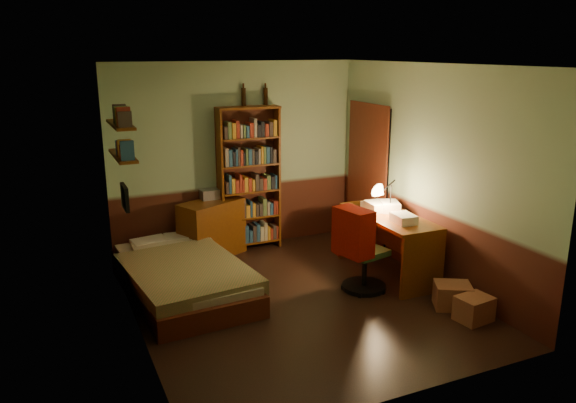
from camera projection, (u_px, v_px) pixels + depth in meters
name	position (u px, v px, depth m)	size (l,w,h in m)	color
floor	(297.00, 301.00, 6.36)	(3.50, 4.00, 0.02)	black
ceiling	(298.00, 64.00, 5.67)	(3.50, 4.00, 0.02)	silver
wall_back	(236.00, 157.00, 7.78)	(3.50, 0.02, 2.60)	#8BAB85
wall_left	(130.00, 208.00, 5.32)	(0.02, 4.00, 2.60)	#8BAB85
wall_right	(430.00, 175.00, 6.71)	(0.02, 4.00, 2.60)	#8BAB85
wall_front	(410.00, 248.00, 4.25)	(3.50, 0.02, 2.60)	#8BAB85
doorway	(369.00, 177.00, 7.92)	(0.06, 0.90, 2.00)	black
door_trim	(366.00, 178.00, 7.91)	(0.02, 0.98, 2.08)	#4A1C0F
bed	(182.00, 265.00, 6.54)	(1.17, 2.19, 0.65)	olive
dresser	(212.00, 229.00, 7.63)	(0.87, 0.44, 0.78)	#5C2C0B
mini_stereo	(210.00, 194.00, 7.63)	(0.24, 0.19, 0.13)	#B2B2B7
bookshelf	(249.00, 179.00, 7.77)	(0.86, 0.27, 2.01)	#5C2C0B
bottle_left	(244.00, 97.00, 7.56)	(0.06, 0.06, 0.24)	black
bottle_right	(266.00, 96.00, 7.69)	(0.06, 0.06, 0.23)	black
desk	(388.00, 245.00, 7.00)	(0.60, 1.46, 0.78)	#5C2C0B
paper_stack	(389.00, 206.00, 7.06)	(0.22, 0.30, 0.12)	silver
desk_lamp	(391.00, 192.00, 6.95)	(0.16, 0.16, 0.53)	black
office_chair	(365.00, 244.00, 6.51)	(0.57, 0.50, 1.14)	#2E6434
red_jacket	(342.00, 173.00, 6.26)	(0.25, 0.46, 0.55)	#AB1304
wall_shelf_lower	(123.00, 156.00, 6.26)	(0.20, 0.90, 0.03)	#5C2C0B
wall_shelf_upper	(120.00, 125.00, 6.16)	(0.20, 0.90, 0.03)	#5C2C0B
framed_picture	(125.00, 197.00, 5.88)	(0.04, 0.32, 0.26)	black
cardboard_box_a	(474.00, 309.00, 5.86)	(0.35, 0.28, 0.26)	brown
cardboard_box_b	(452.00, 296.00, 6.16)	(0.38, 0.32, 0.27)	brown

